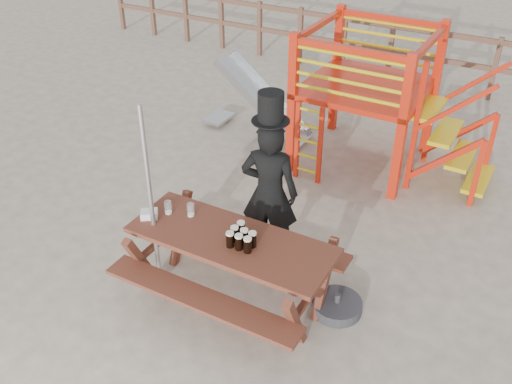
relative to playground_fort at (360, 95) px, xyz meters
name	(u,v)px	position (x,y,z in m)	size (l,w,h in m)	color
ground	(225,292)	(-0.12, -3.58, -1.07)	(60.00, 60.00, 0.00)	#C5B299
back_fence	(416,49)	(-0.12, 3.42, -0.34)	(15.09, 0.09, 1.20)	brown
playground_fort	(360,95)	(0.00, 0.00, 0.00)	(4.71, 1.84, 2.10)	red
picnic_table	(232,261)	(0.00, -3.62, -0.54)	(2.19, 1.52, 0.84)	brown
man_with_hat	(270,190)	(-0.01, -2.77, -0.12)	(0.75, 0.59, 2.13)	black
metal_pole	(151,203)	(-0.84, -3.82, 0.04)	(0.05, 0.05, 2.23)	#B2B2B7
parasol_base	(337,306)	(1.07, -3.22, -1.01)	(0.54, 0.54, 0.23)	#353539
paper_bag	(149,214)	(-0.96, -3.74, -0.19)	(0.18, 0.14, 0.08)	white
stout_pints	(241,238)	(0.15, -3.66, -0.14)	(0.29, 0.29, 0.17)	black
empty_glasses	(179,209)	(-0.71, -3.54, -0.16)	(0.32, 0.17, 0.15)	silver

